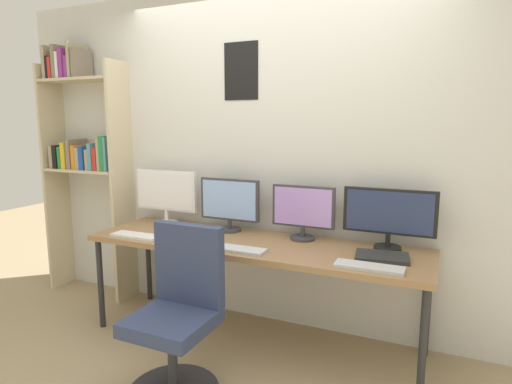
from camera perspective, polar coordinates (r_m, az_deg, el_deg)
The scene contains 13 objects.
wall_back at distance 3.31m, azimuth 2.63°, elevation 4.56°, with size 4.81×0.11×2.60m.
desk at distance 3.04m, azimuth -0.39°, elevation -7.57°, with size 2.41×0.68×0.74m.
bookshelf at distance 4.15m, azimuth -22.09°, elevation 5.75°, with size 0.83×0.28×2.25m.
office_chair at distance 2.61m, azimuth -10.40°, elevation -17.56°, with size 0.52×0.52×0.99m.
monitor_far_left at distance 3.59m, azimuth -11.94°, elevation -0.22°, with size 0.57×0.18×0.44m.
monitor_center_left at distance 3.29m, azimuth -3.55°, elevation -1.47°, with size 0.49×0.18×0.41m.
monitor_center_right at distance 3.06m, azimuth 6.30°, elevation -2.48°, with size 0.46×0.18×0.39m.
monitor_far_right at distance 2.94m, azimuth 17.35°, elevation -2.99°, with size 0.60×0.18×0.41m.
keyboard_left at distance 3.27m, azimuth -15.70°, elevation -5.64°, with size 0.38×0.13×0.02m, color silver.
keyboard_center at distance 2.82m, azimuth -2.34°, elevation -7.67°, with size 0.36×0.13×0.02m, color silver.
keyboard_right at distance 2.58m, azimuth 14.87°, elevation -9.66°, with size 0.39×0.13×0.02m, color silver.
computer_mouse at distance 3.18m, azimuth -10.71°, elevation -5.78°, with size 0.06×0.10×0.03m, color silver.
laptop_closed at distance 2.78m, azimuth 16.48°, elevation -8.28°, with size 0.32×0.22×0.02m, color #2D2D2D.
Camera 1 is at (1.21, -2.05, 1.58)m, focal length 29.95 mm.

